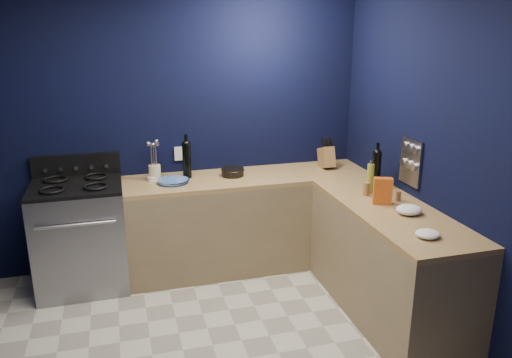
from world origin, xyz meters
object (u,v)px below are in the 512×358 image
object	(u,v)px
plate_stack	(173,181)
crouton_bag	(383,191)
gas_range	(81,238)
knife_block	(326,158)
utensil_crock	(155,172)

from	to	relation	value
plate_stack	crouton_bag	size ratio (longest dim) A/B	1.29
plate_stack	crouton_bag	xyz separation A→B (m)	(1.52, -0.99, 0.09)
gas_range	plate_stack	bearing A→B (deg)	-1.39
crouton_bag	knife_block	bearing A→B (deg)	112.24
plate_stack	utensil_crock	world-z (taller)	utensil_crock
crouton_bag	utensil_crock	bearing A→B (deg)	167.44
crouton_bag	plate_stack	bearing A→B (deg)	168.82
utensil_crock	plate_stack	bearing A→B (deg)	-46.70
utensil_crock	knife_block	bearing A→B (deg)	-1.79
knife_block	crouton_bag	xyz separation A→B (m)	(0.00, -1.09, 0.00)
plate_stack	utensil_crock	size ratio (longest dim) A/B	2.02
knife_block	utensil_crock	bearing A→B (deg)	178.07
plate_stack	knife_block	xyz separation A→B (m)	(1.52, 0.10, 0.08)
knife_block	crouton_bag	world-z (taller)	knife_block
gas_range	knife_block	distance (m)	2.40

